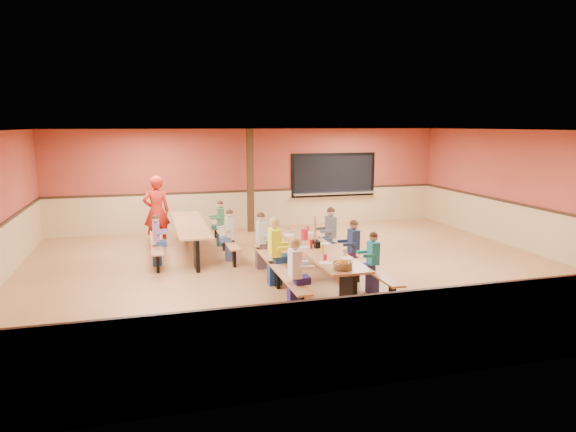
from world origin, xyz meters
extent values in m
plane|color=brown|center=(0.00, 0.00, 0.00)|extent=(12.00, 12.00, 0.00)
cube|color=#9C3D2D|center=(0.00, 5.00, 1.50)|extent=(12.00, 0.04, 3.00)
cube|color=#9C3D2D|center=(0.00, -5.00, 1.50)|extent=(12.00, 0.04, 3.00)
cube|color=#9C3D2D|center=(6.00, 0.00, 1.50)|extent=(0.04, 10.00, 3.00)
cube|color=white|center=(0.00, 0.00, 3.00)|extent=(12.00, 10.00, 0.04)
cube|color=black|center=(2.60, 4.97, 1.55)|extent=(2.60, 0.06, 1.20)
cube|color=silver|center=(2.60, 4.88, 0.98)|extent=(2.70, 0.28, 0.06)
cube|color=#301D10|center=(-0.20, 4.40, 1.50)|extent=(0.18, 0.18, 3.00)
cube|color=#AE6F45|center=(0.06, -1.03, 0.72)|extent=(0.75, 3.60, 0.04)
cube|color=black|center=(0.06, -2.58, 0.35)|extent=(0.08, 0.60, 0.70)
cube|color=black|center=(0.06, 0.52, 0.35)|extent=(0.08, 0.60, 0.70)
cube|color=#AE6F45|center=(-0.77, -1.03, 0.43)|extent=(0.26, 3.60, 0.04)
cube|color=black|center=(-0.77, -1.03, 0.21)|extent=(0.06, 0.18, 0.41)
cube|color=#AE6F45|center=(0.88, -1.03, 0.43)|extent=(0.26, 3.60, 0.04)
cube|color=black|center=(0.88, -1.03, 0.21)|extent=(0.06, 0.18, 0.41)
cube|color=#AE6F45|center=(-2.15, 2.25, 0.72)|extent=(0.75, 3.60, 0.04)
cube|color=black|center=(-2.15, 0.70, 0.35)|extent=(0.08, 0.60, 0.70)
cube|color=black|center=(-2.15, 3.80, 0.35)|extent=(0.08, 0.60, 0.70)
cube|color=#AE6F45|center=(-2.97, 2.25, 0.43)|extent=(0.26, 3.60, 0.04)
cube|color=black|center=(-2.97, 2.25, 0.21)|extent=(0.06, 0.18, 0.41)
cube|color=#AE6F45|center=(-1.32, 2.25, 0.43)|extent=(0.26, 3.60, 0.04)
cube|color=black|center=(-1.32, 2.25, 0.21)|extent=(0.06, 0.18, 0.41)
imported|color=#AA1D13|center=(-2.91, 3.13, 0.92)|extent=(0.73, 0.53, 1.85)
cylinder|color=red|center=(0.02, -0.25, 0.85)|extent=(0.16, 0.16, 0.22)
cube|color=black|center=(0.04, -1.00, 0.80)|extent=(0.10, 0.14, 0.13)
cylinder|color=yellow|center=(0.00, -1.43, 0.82)|extent=(0.06, 0.06, 0.17)
cylinder|color=#B2140F|center=(-0.08, -1.00, 0.82)|extent=(0.06, 0.06, 0.17)
cube|color=black|center=(0.12, -0.60, 0.77)|extent=(0.16, 0.16, 0.06)
cube|color=#AE6F45|center=(0.12, -0.60, 1.05)|extent=(0.02, 0.09, 0.50)
camera|label=1|loc=(-3.12, -10.27, 3.12)|focal=32.00mm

